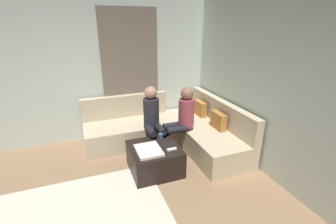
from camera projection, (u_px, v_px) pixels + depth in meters
wall_back at (325, 104)px, 2.69m from camera, size 6.00×0.12×2.70m
wall_left at (59, 74)px, 4.28m from camera, size 0.12×6.00×2.70m
curtain_panel at (131, 75)px, 4.66m from camera, size 0.06×1.10×2.50m
sectional_couch at (172, 130)px, 4.54m from camera, size 2.10×2.55×0.87m
ottoman at (155, 159)px, 3.72m from camera, size 0.76×0.76×0.42m
folded_blanket at (149, 150)px, 3.51m from camera, size 0.44×0.36×0.04m
coffee_mug at (161, 136)px, 3.88m from camera, size 0.08×0.08×0.10m
game_remote at (172, 149)px, 3.55m from camera, size 0.05×0.15×0.02m
person_on_couch_back at (181, 117)px, 4.15m from camera, size 0.30×0.60×1.20m
person_on_couch_side at (153, 118)px, 4.13m from camera, size 0.60×0.30×1.20m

